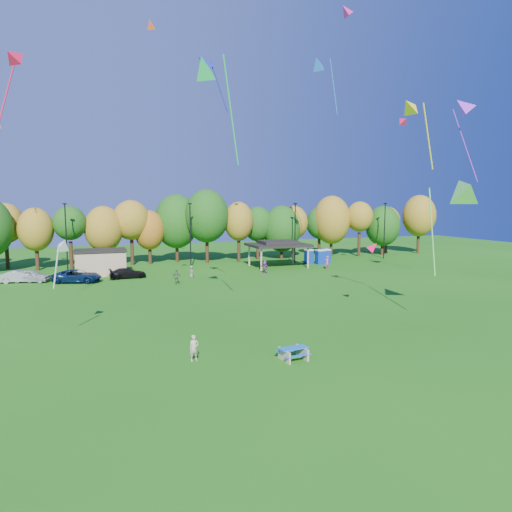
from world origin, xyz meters
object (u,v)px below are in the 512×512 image
object	(u,v)px
picnic_table	(293,353)
kite_flyer	(194,348)
car_d	(128,273)
porta_potties	(318,256)
car_c	(77,276)
car_a	(30,276)
car_b	(19,277)

from	to	relation	value
picnic_table	kite_flyer	size ratio (longest dim) A/B	1.18
car_d	porta_potties	bearing A→B (deg)	-85.83
porta_potties	car_c	bearing A→B (deg)	-171.47
porta_potties	car_a	size ratio (longest dim) A/B	0.86
kite_flyer	car_d	world-z (taller)	kite_flyer
picnic_table	car_d	distance (m)	33.94
picnic_table	car_b	bearing A→B (deg)	113.45
picnic_table	car_c	xyz separation A→B (m)	(-12.66, 32.11, 0.32)
porta_potties	kite_flyer	distance (m)	44.23
porta_potties	car_b	world-z (taller)	porta_potties
picnic_table	car_d	world-z (taller)	car_d
porta_potties	picnic_table	size ratio (longest dim) A/B	2.08
car_b	car_d	size ratio (longest dim) A/B	0.96
kite_flyer	car_a	xyz separation A→B (m)	(-12.22, 32.35, -0.02)
car_a	car_b	distance (m)	1.17
picnic_table	car_b	size ratio (longest dim) A/B	0.43
car_c	car_d	world-z (taller)	car_c
car_a	car_c	bearing A→B (deg)	-92.51
porta_potties	car_a	world-z (taller)	porta_potties
porta_potties	car_b	bearing A→B (deg)	-175.91
car_a	car_d	distance (m)	10.84
picnic_table	car_c	distance (m)	34.52
car_c	car_b	bearing A→B (deg)	88.49
porta_potties	car_d	size ratio (longest dim) A/B	0.86
porta_potties	car_a	xyz separation A→B (m)	(-38.75, -3.03, -0.35)
car_b	car_a	bearing A→B (deg)	-94.03
car_d	car_a	bearing A→B (deg)	81.37
porta_potties	car_d	xyz separation A→B (m)	(-27.95, -3.94, -0.47)
picnic_table	car_d	bearing A→B (deg)	96.42
picnic_table	car_c	bearing A→B (deg)	106.13
picnic_table	car_a	world-z (taller)	car_a
picnic_table	car_b	xyz separation A→B (m)	(-18.89, 34.31, 0.27)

